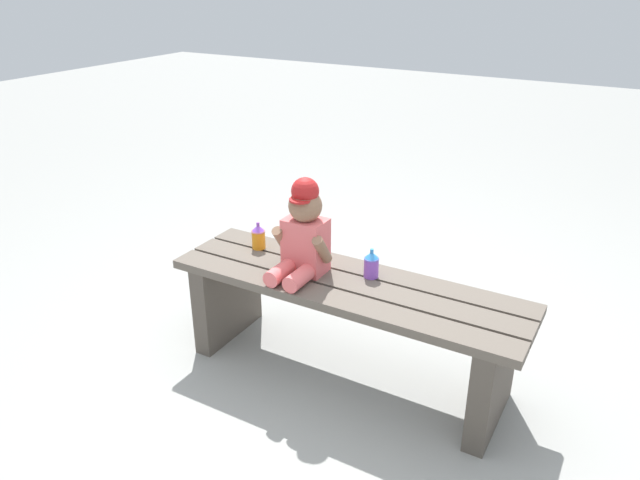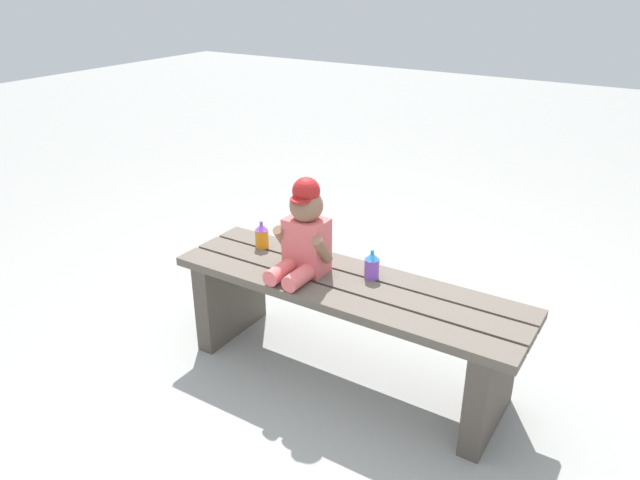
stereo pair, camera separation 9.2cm
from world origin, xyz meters
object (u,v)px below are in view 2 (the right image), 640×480
at_px(child_figure, 304,233).
at_px(sippy_cup_left, 262,235).
at_px(sippy_cup_right, 372,265).
at_px(park_bench, 346,313).

height_order(child_figure, sippy_cup_left, child_figure).
bearing_deg(sippy_cup_right, sippy_cup_left, 180.00).
height_order(child_figure, sippy_cup_right, child_figure).
height_order(sippy_cup_left, sippy_cup_right, same).
height_order(park_bench, child_figure, child_figure).
relative_size(child_figure, sippy_cup_left, 3.26).
relative_size(park_bench, sippy_cup_right, 11.90).
height_order(park_bench, sippy_cup_left, sippy_cup_left).
xyz_separation_m(park_bench, child_figure, (-0.19, -0.02, 0.32)).
distance_m(child_figure, sippy_cup_right, 0.30).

